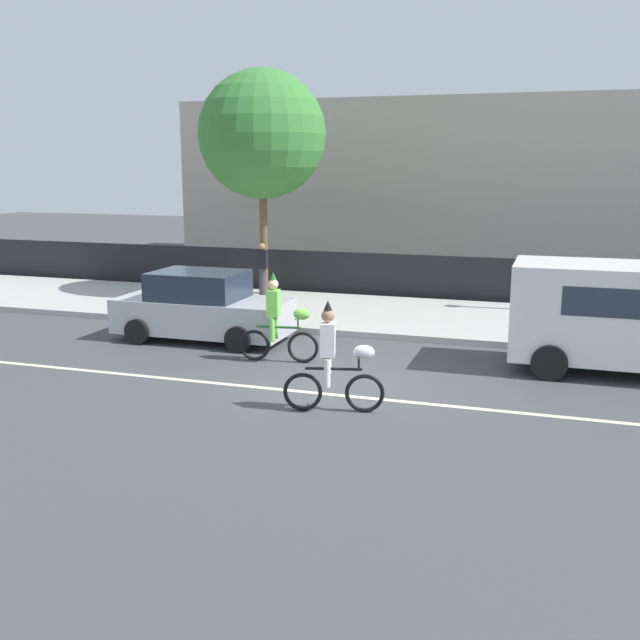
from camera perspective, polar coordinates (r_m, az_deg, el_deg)
name	(u,v)px	position (r m, az deg, el deg)	size (l,w,h in m)	color
ground_plane	(335,387)	(14.17, 1.19, -5.10)	(80.00, 80.00, 0.00)	#424244
road_centre_line	(328,394)	(13.71, 0.58, -5.66)	(36.00, 0.14, 0.01)	beige
sidewalk_curb	(405,316)	(20.28, 6.49, 0.27)	(60.00, 5.00, 0.15)	#ADAAA3
fence_line	(425,278)	(22.98, 7.98, 3.19)	(40.00, 0.08, 1.40)	black
building_backdrop	(552,186)	(31.00, 17.29, 9.70)	(28.00, 8.00, 6.45)	#B2A899
parade_cyclist_lime	(279,323)	(15.73, -3.14, -0.23)	(1.71, 0.51, 1.92)	black
parade_cyclist_zebra	(335,364)	(12.56, 1.12, -3.34)	(1.69, 0.58, 1.92)	black
parked_car_silver	(202,308)	(17.89, -8.97, 0.93)	(4.10, 1.92, 1.64)	#B7BABF
street_tree_near_lamp	(262,135)	(23.02, -4.43, 13.90)	(3.82, 3.82, 6.72)	brown
pedestrian_onlooker	(262,268)	(22.70, -4.42, 3.96)	(0.32, 0.20, 1.62)	#33333D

